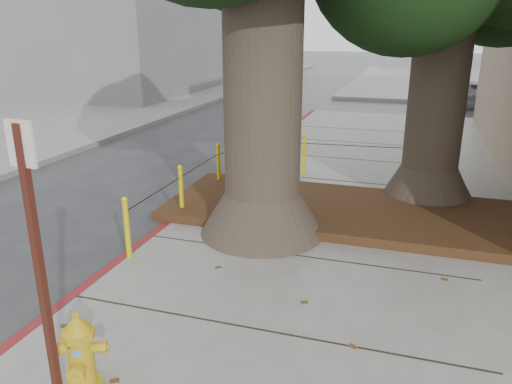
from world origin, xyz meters
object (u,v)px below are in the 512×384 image
Objects in this scene: fire_hydrant at (80,353)px; car_silver at (476,94)px; car_dark at (151,87)px; signpost at (38,260)px.

fire_hydrant is 21.07m from car_silver.
car_dark is at bearing 95.47° from car_silver.
signpost is at bearing -66.39° from car_dark.
car_dark is at bearing 121.38° from signpost.
car_silver is (5.22, 20.41, 0.07)m from fire_hydrant.
signpost is at bearing -121.09° from fire_hydrant.
car_dark reaches higher than fire_hydrant.
fire_hydrant is at bearing -65.94° from car_dark.
car_silver is at bearing 80.40° from signpost.
car_silver is at bearing 52.95° from fire_hydrant.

